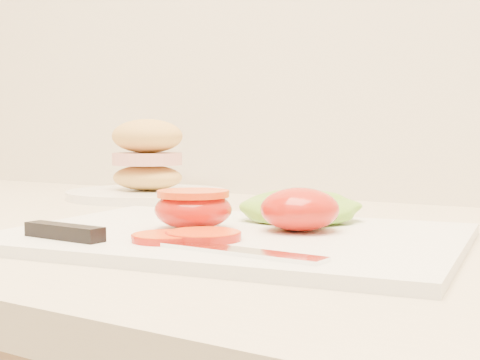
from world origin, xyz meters
The scene contains 8 objects.
cutting_board centered at (-0.39, 1.60, 0.94)m, with size 0.39×0.28×0.01m, color white.
tomato_half_dome centered at (-0.34, 1.63, 0.96)m, with size 0.07×0.07×0.04m, color #B61311.
tomato_half_cut centered at (-0.42, 1.59, 0.96)m, with size 0.07×0.07×0.04m.
tomato_slice_0 centered at (-0.38, 1.54, 0.94)m, with size 0.06×0.06×0.01m, color #F75820.
tomato_slice_1 centered at (-0.40, 1.52, 0.94)m, with size 0.05×0.05×0.01m, color #F75820.
lettuce_leaf_0 centered at (-0.37, 1.69, 0.95)m, with size 0.12×0.09×0.03m, color #73BA31.
knife centered at (-0.42, 1.49, 0.94)m, with size 0.27×0.04×0.01m.
sandwich_plate centered at (-0.72, 1.87, 0.97)m, with size 0.24×0.24×0.12m.
Camera 1 is at (-0.06, 1.10, 1.03)m, focal length 50.00 mm.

